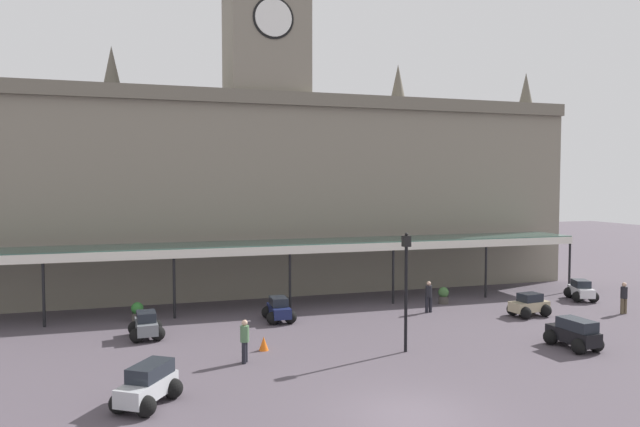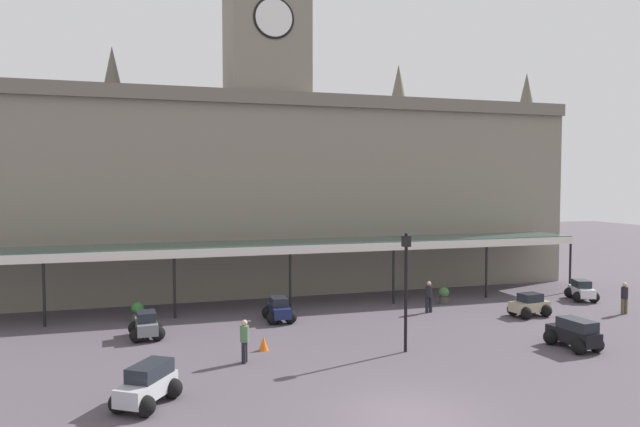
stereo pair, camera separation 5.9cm
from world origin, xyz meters
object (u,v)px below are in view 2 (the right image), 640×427
Objects in this scene: car_grey_sedan at (146,327)px; planter_by_canopy at (444,295)px; traffic_cone at (264,343)px; pedestrian_near_entrance at (624,297)px; car_black_estate at (574,335)px; victorian_lamppost at (406,278)px; pedestrian_crossing_forecourt at (244,339)px; car_white_sedan at (582,292)px; car_silver_estate at (147,387)px; car_beige_sedan at (530,307)px; planter_near_kerb at (138,311)px; car_navy_sedan at (279,311)px; pedestrian_beside_cars at (429,296)px.

car_grey_sedan reaches higher than planter_by_canopy.
car_grey_sedan reaches higher than traffic_cone.
car_black_estate is at bearing -147.52° from pedestrian_near_entrance.
victorian_lamppost is 6.45m from traffic_cone.
pedestrian_crossing_forecourt is at bearing -125.99° from traffic_cone.
car_white_sedan is at bearing 15.99° from pedestrian_crossing_forecourt.
car_silver_estate is at bearing -164.33° from victorian_lamppost.
car_beige_sedan is 5.84m from car_black_estate.
car_grey_sedan is 11.72m from victorian_lamppost.
car_grey_sedan is at bearing 143.50° from traffic_cone.
car_grey_sedan is at bearing -177.27° from car_white_sedan.
pedestrian_crossing_forecourt reaches higher than planter_by_canopy.
victorian_lamppost is at bearing -27.66° from car_grey_sedan.
victorian_lamppost is at bearing -127.80° from planter_by_canopy.
planter_near_kerb is at bearing 175.02° from car_white_sedan.
car_beige_sedan is 3.74× the size of traffic_cone.
car_grey_sedan is at bearing 157.91° from car_black_estate.
planter_near_kerb is at bearing 116.11° from pedestrian_crossing_forecourt.
victorian_lamppost is at bearing -168.37° from pedestrian_near_entrance.
planter_by_canopy is at bearing 30.42° from pedestrian_crossing_forecourt.
car_silver_estate is 10.81m from victorian_lamppost.
planter_near_kerb is (-24.96, 2.17, -0.01)m from car_white_sedan.
car_black_estate is at bearing -22.09° from car_grey_sedan.
pedestrian_crossing_forecourt is at bearing 171.17° from car_black_estate.
planter_by_canopy is (16.28, 2.62, -0.01)m from car_grey_sedan.
car_navy_sedan is at bearing 142.23° from car_black_estate.
planter_by_canopy is 16.71m from planter_near_kerb.
victorian_lamppost is 8.55× the size of traffic_cone.
victorian_lamppost reaches higher than pedestrian_near_entrance.
pedestrian_crossing_forecourt reaches higher than car_black_estate.
car_grey_sedan is 5.75m from traffic_cone.
pedestrian_beside_cars is 15.04m from planter_near_kerb.
car_white_sedan is 2.32× the size of planter_by_canopy.
car_silver_estate is at bearing -137.23° from pedestrian_crossing_forecourt.
planter_near_kerb is (-14.84, 2.46, -0.42)m from pedestrian_beside_cars.
pedestrian_beside_cars is at bearing 23.70° from traffic_cone.
car_silver_estate is 19.51m from planter_by_canopy.
car_white_sedan reaches higher than planter_near_kerb.
victorian_lamppost is at bearing -155.78° from car_white_sedan.
car_white_sedan and car_navy_sedan have the same top height.
pedestrian_beside_cars is at bearing -3.42° from car_navy_sedan.
car_black_estate is (-1.95, -5.50, 0.06)m from car_beige_sedan.
pedestrian_crossing_forecourt is at bearing -164.01° from car_white_sedan.
car_beige_sedan is at bearing -154.93° from car_white_sedan.
car_grey_sedan is at bearing -167.89° from car_navy_sedan.
traffic_cone is at bearing 45.72° from car_silver_estate.
car_silver_estate is (-19.00, -6.73, 0.06)m from car_beige_sedan.
car_white_sedan is at bearing -9.92° from planter_by_canopy.
pedestrian_beside_cars reaches higher than traffic_cone.
car_beige_sedan is at bearing 23.68° from victorian_lamppost.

